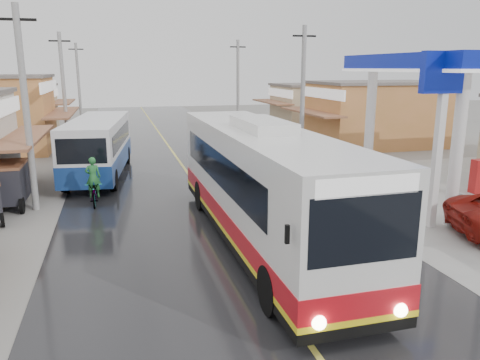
{
  "coord_description": "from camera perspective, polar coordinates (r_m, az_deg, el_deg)",
  "views": [
    {
      "loc": [
        -3.64,
        -10.83,
        5.65
      ],
      "look_at": [
        0.7,
        5.53,
        1.57
      ],
      "focal_mm": 35.0,
      "sensor_mm": 36.0,
      "label": 1
    }
  ],
  "objects": [
    {
      "name": "ground",
      "position": [
        12.75,
        3.41,
        -12.8
      ],
      "size": [
        120.0,
        120.0,
        0.0
      ],
      "primitive_type": "plane",
      "color": "slate",
      "rests_on": "ground"
    },
    {
      "name": "road",
      "position": [
        26.69,
        -6.68,
        1.25
      ],
      "size": [
        12.0,
        90.0,
        0.02
      ],
      "primitive_type": "cube",
      "color": "black",
      "rests_on": "ground"
    },
    {
      "name": "centre_line",
      "position": [
        26.69,
        -6.68,
        1.27
      ],
      "size": [
        0.15,
        90.0,
        0.01
      ],
      "primitive_type": "cube",
      "color": "#D8CC4C",
      "rests_on": "road"
    },
    {
      "name": "shopfronts_right",
      "position": [
        30.01,
        23.92,
        1.51
      ],
      "size": [
        11.0,
        44.0,
        4.8
      ],
      "primitive_type": null,
      "color": "beige",
      "rests_on": "ground"
    },
    {
      "name": "utility_poles_left",
      "position": [
        27.63,
        -21.51,
        0.78
      ],
      "size": [
        1.6,
        50.0,
        8.0
      ],
      "primitive_type": null,
      "color": "gray",
      "rests_on": "ground"
    },
    {
      "name": "utility_poles_right",
      "position": [
        28.51,
        7.38,
        1.99
      ],
      "size": [
        1.6,
        36.0,
        8.0
      ],
      "primitive_type": null,
      "color": "gray",
      "rests_on": "ground"
    },
    {
      "name": "coach_bus",
      "position": [
        15.18,
        2.5,
        -0.55
      ],
      "size": [
        3.05,
        13.05,
        4.06
      ],
      "rotation": [
        0.0,
        0.0,
        0.01
      ],
      "color": "silver",
      "rests_on": "road"
    },
    {
      "name": "second_bus",
      "position": [
        25.77,
        -16.87,
        3.99
      ],
      "size": [
        3.55,
        9.37,
        3.03
      ],
      "rotation": [
        0.0,
        0.0,
        -0.12
      ],
      "color": "silver",
      "rests_on": "road"
    },
    {
      "name": "cyclist",
      "position": [
        20.55,
        -17.35,
        -1.07
      ],
      "size": [
        0.71,
        1.95,
        2.09
      ],
      "rotation": [
        0.0,
        0.0,
        0.02
      ],
      "color": "black",
      "rests_on": "ground"
    },
    {
      "name": "tricycle_far",
      "position": [
        21.37,
        -26.62,
        -0.29
      ],
      "size": [
        1.64,
        2.46,
        1.88
      ],
      "rotation": [
        0.0,
        0.0,
        0.01
      ],
      "color": "#26262D",
      "rests_on": "ground"
    }
  ]
}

